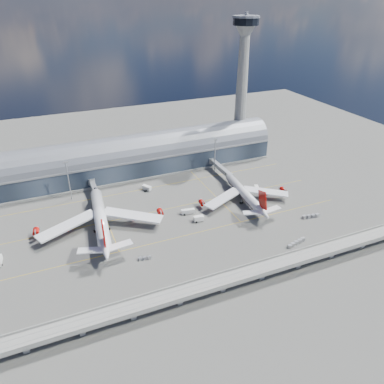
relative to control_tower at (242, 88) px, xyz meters
name	(u,v)px	position (x,y,z in m)	size (l,w,h in m)	color
ground	(177,226)	(-85.00, -83.00, -51.64)	(500.00, 500.00, 0.00)	#474744
taxi_lines	(164,208)	(-85.00, -60.89, -51.63)	(200.00, 80.12, 0.01)	gold
terminal	(138,157)	(-85.00, -5.01, -40.30)	(200.00, 30.00, 28.00)	#1E2632
control_tower	(242,88)	(0.00, 0.00, 0.00)	(19.00, 19.00, 103.00)	gray
guideway	(223,281)	(-85.00, -138.00, -46.34)	(220.00, 8.50, 7.20)	gray
floodlight_mast_left	(69,180)	(-135.00, -28.00, -38.00)	(3.00, 0.70, 25.70)	gray
floodlight_mast_right	(215,155)	(-35.00, -28.00, -38.00)	(3.00, 0.70, 25.70)	gray
airliner_left	(100,219)	(-124.28, -69.47, -45.18)	(70.59, 74.22, 22.61)	white
airliner_right	(245,194)	(-36.32, -73.20, -46.62)	(58.33, 60.98, 19.34)	white
jet_bridge_left	(95,189)	(-120.52, -29.88, -46.46)	(4.40, 28.00, 7.25)	gray
jet_bridge_right	(220,167)	(-32.67, -31.82, -46.46)	(4.40, 32.00, 7.25)	gray
service_truck_1	(199,219)	(-71.77, -82.77, -49.96)	(5.89, 3.17, 3.32)	silver
service_truck_2	(188,211)	(-74.24, -72.88, -50.16)	(8.11, 3.50, 2.84)	silver
service_truck_3	(282,192)	(-8.96, -73.99, -50.23)	(2.74, 5.84, 2.74)	silver
service_truck_4	(256,188)	(-21.64, -63.61, -50.13)	(4.11, 5.66, 2.99)	silver
service_truck_5	(147,188)	(-87.88, -35.09, -50.04)	(5.61, 6.76, 3.12)	silver
cargo_train_0	(145,258)	(-110.06, -104.00, -50.88)	(6.62, 2.65, 1.45)	gray
cargo_train_1	(296,243)	(-34.09, -122.68, -50.75)	(12.78, 4.65, 1.70)	gray
cargo_train_2	(311,216)	(-10.53, -104.73, -50.70)	(10.86, 3.46, 1.79)	gray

